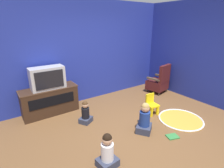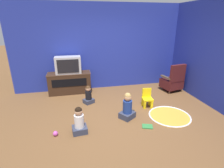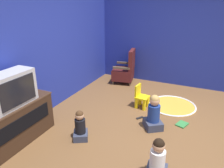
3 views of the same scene
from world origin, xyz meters
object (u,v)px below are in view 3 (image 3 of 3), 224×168
Objects in this scene: black_armchair at (125,70)px; child_watching_left at (80,127)px; tv_cabinet at (14,123)px; child_watching_center at (154,114)px; television at (10,90)px; child_watching_right at (157,161)px; remote_control at (140,118)px; book at (182,124)px; yellow_kid_chair at (141,98)px.

child_watching_left is at bearing -4.53° from black_armchair.
child_watching_center is at bearing -54.88° from tv_cabinet.
tv_cabinet is at bearing 90.00° from television.
child_watching_right is 4.09× the size of remote_control.
book is (1.66, -2.38, -0.33)m from tv_cabinet.
child_watching_left is (-1.53, 0.56, 0.02)m from yellow_kid_chair.
yellow_kid_chair is at bearing -50.57° from child_watching_left.
book reaches higher than remote_control.
book is at bearing -91.13° from child_watching_center.
child_watching_right is at bearing 161.56° from child_watching_center.
television is 3.02m from book.
tv_cabinet is 2.66× the size of yellow_kid_chair.
book is (1.46, -0.12, -0.24)m from child_watching_right.
yellow_kid_chair reaches higher than remote_control.
television is at bearing 90.07° from child_watching_center.
tv_cabinet reaches higher than child_watching_center.
remote_control is at bearing -45.56° from tv_cabinet.
book is (1.15, -1.48, -0.21)m from child_watching_left.
remote_control is (-1.74, -1.01, -0.34)m from black_armchair.
black_armchair is 1.54m from yellow_kid_chair.
black_armchair is 1.58× the size of child_watching_right.
black_armchair is 2.81m from child_watching_left.
child_watching_right is (-0.31, -1.36, 0.03)m from child_watching_left.
child_watching_center is (-1.96, -1.33, -0.07)m from black_armchair.
tv_cabinet reaches higher than book.
television is at bearing -35.76° from book.
black_armchair is 1.79× the size of child_watching_left.
tv_cabinet is 2.25× the size of child_watching_right.
yellow_kid_chair is (2.04, -1.46, -0.14)m from tv_cabinet.
book is at bearing -9.86° from child_watching_right.
tv_cabinet is 2.05× the size of child_watching_center.
television is 1.48× the size of child_watching_left.
yellow_kid_chair is at bearing -125.74° from remote_control.
tv_cabinet is 3.35m from black_armchair.
book is (-1.63, -1.80, -0.34)m from black_armchair.
yellow_kid_chair is 1.86× the size of book.
tv_cabinet is at bearing -21.00° from black_armchair.
television is at bearing 90.15° from child_watching_left.
television is at bearing -20.44° from black_armchair.
child_watching_right is at bearing 17.42° from black_armchair.
television is 1.19× the size of child_watching_center.
book is (1.66, -2.35, -0.92)m from television.
black_armchair is at bearing -111.04° from remote_control.
television reaches higher than book.
television is 1.23m from child_watching_left.
tv_cabinet reaches higher than child_watching_right.
television reaches higher than child_watching_left.
yellow_kid_chair is 0.96× the size of child_watching_left.
remote_control is (-0.11, 0.79, -0.00)m from book.
television reaches higher than tv_cabinet.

